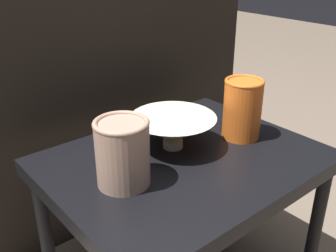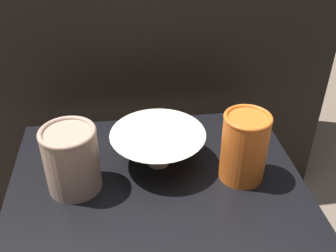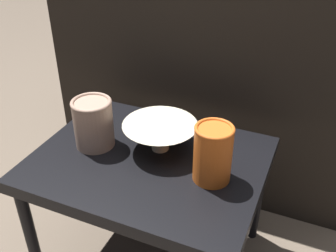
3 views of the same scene
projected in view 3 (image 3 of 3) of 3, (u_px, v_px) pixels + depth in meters
table at (149, 170)px, 1.18m from camera, size 0.67×0.52×0.42m
couch_backdrop at (213, 76)px, 1.64m from camera, size 1.20×0.50×0.84m
bowl at (160, 134)px, 1.17m from camera, size 0.22×0.22×0.09m
vase_textured_left at (93, 123)px, 1.17m from camera, size 0.12×0.12×0.15m
vase_colorful_right at (213, 153)px, 1.03m from camera, size 0.10×0.10×0.16m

